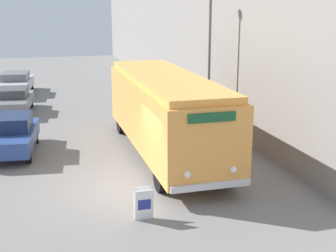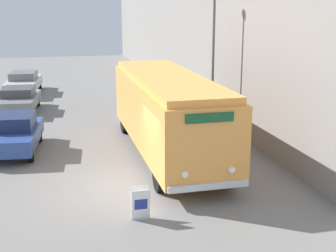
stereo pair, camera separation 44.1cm
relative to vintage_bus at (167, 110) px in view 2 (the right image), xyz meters
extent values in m
plane|color=slate|center=(-2.05, -3.09, -1.81)|extent=(80.00, 80.00, 0.00)
cube|color=gray|center=(3.92, 6.91, 2.33)|extent=(0.30, 60.00, 8.26)
cylinder|color=black|center=(-1.16, -3.61, -1.31)|extent=(0.28, 0.99, 0.99)
cylinder|color=black|center=(1.16, -3.61, -1.31)|extent=(0.28, 0.99, 0.99)
cylinder|color=black|center=(-1.16, 3.63, -1.31)|extent=(0.28, 0.99, 0.99)
cylinder|color=black|center=(1.16, 3.63, -1.31)|extent=(0.28, 0.99, 0.99)
cube|color=#EF9E47|center=(0.00, 0.01, -0.09)|extent=(2.63, 10.04, 2.45)
cube|color=#FEA74B|center=(0.00, 0.01, 1.26)|extent=(2.42, 9.64, 0.24)
cube|color=silver|center=(0.00, -5.07, -1.19)|extent=(2.50, 0.12, 0.20)
sphere|color=white|center=(-0.72, -5.04, -0.76)|extent=(0.22, 0.22, 0.22)
sphere|color=white|center=(0.72, -5.04, -0.76)|extent=(0.22, 0.22, 0.22)
cube|color=#19512D|center=(0.00, -5.03, 0.89)|extent=(1.45, 0.06, 0.28)
cube|color=gray|center=(-2.13, -5.46, -1.80)|extent=(0.47, 0.20, 0.01)
cube|color=white|center=(-2.13, -5.54, -1.35)|extent=(0.52, 0.19, 0.92)
cube|color=white|center=(-2.13, -5.38, -1.35)|extent=(0.52, 0.19, 0.92)
cube|color=navy|center=(-2.13, -5.56, -1.32)|extent=(0.37, 0.06, 0.32)
cylinder|color=#595E60|center=(2.70, 2.45, 1.29)|extent=(0.12, 0.12, 6.20)
cylinder|color=black|center=(-5.28, 0.37, -1.46)|extent=(0.22, 0.69, 0.69)
cylinder|color=black|center=(-6.54, 3.15, -1.46)|extent=(0.22, 0.69, 0.69)
cylinder|color=black|center=(-5.00, 2.99, -1.46)|extent=(0.22, 0.69, 0.69)
cube|color=#2D478C|center=(-5.91, 1.76, -1.15)|extent=(2.21, 4.20, 0.62)
cube|color=#19274D|center=(-5.90, 1.86, -0.55)|extent=(1.71, 1.96, 0.57)
cylinder|color=black|center=(-5.50, 7.85, -1.49)|extent=(0.22, 0.63, 0.63)
cylinder|color=black|center=(-6.88, 10.72, -1.49)|extent=(0.22, 0.63, 0.63)
cylinder|color=black|center=(-5.22, 10.55, -1.49)|extent=(0.22, 0.63, 0.63)
cube|color=slate|center=(-6.19, 9.28, -1.21)|extent=(2.34, 4.29, 0.57)
cube|color=#3F4043|center=(-6.18, 9.39, -0.69)|extent=(1.82, 2.01, 0.47)
cylinder|color=black|center=(-7.16, 13.28, -1.45)|extent=(0.22, 0.71, 0.71)
cylinder|color=black|center=(-5.53, 13.12, -1.45)|extent=(0.22, 0.71, 0.71)
cylinder|color=black|center=(-6.82, 16.65, -1.45)|extent=(0.22, 0.71, 0.71)
cylinder|color=black|center=(-5.20, 16.48, -1.45)|extent=(0.22, 0.71, 0.71)
cube|color=#B7B7BC|center=(-6.18, 14.88, -1.15)|extent=(2.36, 4.95, 0.60)
cube|color=slate|center=(-6.17, 15.00, -0.61)|extent=(1.82, 2.30, 0.48)
camera|label=1|loc=(-4.71, -17.20, 4.07)|focal=50.00mm
camera|label=2|loc=(-4.28, -17.31, 4.07)|focal=50.00mm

